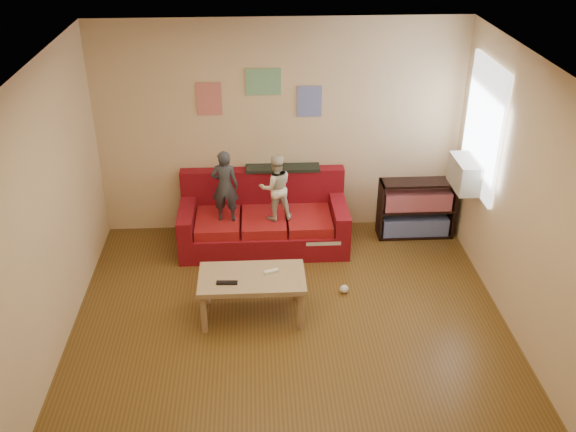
{
  "coord_description": "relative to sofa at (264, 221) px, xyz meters",
  "views": [
    {
      "loc": [
        -0.32,
        -4.94,
        4.16
      ],
      "look_at": [
        0.0,
        0.8,
        1.05
      ],
      "focal_mm": 40.0,
      "sensor_mm": 36.0,
      "label": 1
    }
  ],
  "objects": [
    {
      "name": "room_shell",
      "position": [
        0.23,
        -2.07,
        1.05
      ],
      "size": [
        4.52,
        5.02,
        2.72
      ],
      "color": "brown",
      "rests_on": "ground"
    },
    {
      "name": "sofa",
      "position": [
        0.0,
        0.0,
        0.0
      ],
      "size": [
        2.05,
        0.94,
        0.9
      ],
      "color": "maroon",
      "rests_on": "ground"
    },
    {
      "name": "child_a",
      "position": [
        -0.45,
        -0.17,
        0.57
      ],
      "size": [
        0.35,
        0.25,
        0.89
      ],
      "primitive_type": "imported",
      "rotation": [
        0.0,
        0.0,
        3.03
      ],
      "color": "#2E3138",
      "rests_on": "sofa"
    },
    {
      "name": "child_b",
      "position": [
        0.15,
        -0.17,
        0.54
      ],
      "size": [
        0.45,
        0.38,
        0.83
      ],
      "primitive_type": "imported",
      "rotation": [
        0.0,
        0.0,
        3.32
      ],
      "color": "beige",
      "rests_on": "sofa"
    },
    {
      "name": "coffee_table",
      "position": [
        -0.15,
        -1.52,
        0.12
      ],
      "size": [
        1.09,
        0.6,
        0.49
      ],
      "color": "tan",
      "rests_on": "ground"
    },
    {
      "name": "remote",
      "position": [
        -0.4,
        -1.64,
        0.2
      ],
      "size": [
        0.22,
        0.06,
        0.02
      ],
      "primitive_type": "cube",
      "rotation": [
        0.0,
        0.0,
        -0.05
      ],
      "color": "black",
      "rests_on": "coffee_table"
    },
    {
      "name": "game_controller",
      "position": [
        0.05,
        -1.47,
        0.21
      ],
      "size": [
        0.16,
        0.09,
        0.03
      ],
      "primitive_type": "cube",
      "rotation": [
        0.0,
        0.0,
        0.34
      ],
      "color": "white",
      "rests_on": "coffee_table"
    },
    {
      "name": "bookshelf",
      "position": [
        1.93,
        0.07,
        0.04
      ],
      "size": [
        0.95,
        0.29,
        0.76
      ],
      "color": "black",
      "rests_on": "ground"
    },
    {
      "name": "window",
      "position": [
        2.45,
        -0.42,
        1.34
      ],
      "size": [
        0.04,
        1.08,
        1.48
      ],
      "primitive_type": "cube",
      "color": "white",
      "rests_on": "room_shell"
    },
    {
      "name": "ac_unit",
      "position": [
        2.33,
        -0.42,
        0.78
      ],
      "size": [
        0.28,
        0.55,
        0.35
      ],
      "primitive_type": "cube",
      "color": "#B7B2A3",
      "rests_on": "window"
    },
    {
      "name": "artwork_left",
      "position": [
        -0.62,
        0.41,
        1.45
      ],
      "size": [
        0.3,
        0.01,
        0.4
      ],
      "primitive_type": "cube",
      "color": "#D87266",
      "rests_on": "room_shell"
    },
    {
      "name": "artwork_center",
      "position": [
        0.03,
        0.41,
        1.65
      ],
      "size": [
        0.42,
        0.01,
        0.32
      ],
      "primitive_type": "cube",
      "color": "#72B27F",
      "rests_on": "room_shell"
    },
    {
      "name": "artwork_right",
      "position": [
        0.58,
        0.41,
        1.4
      ],
      "size": [
        0.3,
        0.01,
        0.38
      ],
      "primitive_type": "cube",
      "color": "#727FCC",
      "rests_on": "room_shell"
    },
    {
      "name": "file_box",
      "position": [
        0.7,
        -0.37,
        -0.16
      ],
      "size": [
        0.41,
        0.32,
        0.29
      ],
      "color": "silver",
      "rests_on": "ground"
    },
    {
      "name": "tissue",
      "position": [
        0.87,
        -1.16,
        -0.26
      ],
      "size": [
        0.11,
        0.11,
        0.1
      ],
      "primitive_type": "sphere",
      "rotation": [
        0.0,
        0.0,
        0.22
      ],
      "color": "white",
      "rests_on": "ground"
    }
  ]
}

